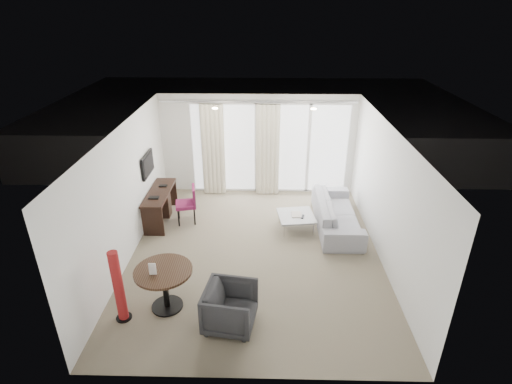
{
  "coord_description": "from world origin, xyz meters",
  "views": [
    {
      "loc": [
        0.17,
        -6.8,
        4.69
      ],
      "look_at": [
        0.0,
        0.6,
        1.1
      ],
      "focal_mm": 28.0,
      "sensor_mm": 36.0,
      "label": 1
    }
  ],
  "objects_px": {
    "desk": "(161,206)",
    "desk_chair": "(186,205)",
    "red_lamp": "(118,287)",
    "sofa": "(337,213)",
    "tub_armchair": "(230,307)",
    "rattan_chair_a": "(282,160)",
    "coffee_table": "(296,222)",
    "rattan_chair_b": "(324,161)",
    "round_table": "(165,289)"
  },
  "relations": [
    {
      "from": "rattan_chair_b",
      "to": "rattan_chair_a",
      "type": "bearing_deg",
      "value": 171.43
    },
    {
      "from": "desk",
      "to": "desk_chair",
      "type": "relative_size",
      "value": 1.75
    },
    {
      "from": "desk",
      "to": "desk_chair",
      "type": "distance_m",
      "value": 0.63
    },
    {
      "from": "red_lamp",
      "to": "coffee_table",
      "type": "xyz_separation_m",
      "value": [
        2.98,
        2.88,
        -0.46
      ]
    },
    {
      "from": "desk",
      "to": "round_table",
      "type": "xyz_separation_m",
      "value": [
        0.79,
        -2.96,
        0.02
      ]
    },
    {
      "from": "desk",
      "to": "red_lamp",
      "type": "height_order",
      "value": "red_lamp"
    },
    {
      "from": "desk_chair",
      "to": "tub_armchair",
      "type": "bearing_deg",
      "value": -79.54
    },
    {
      "from": "tub_armchair",
      "to": "rattan_chair_a",
      "type": "relative_size",
      "value": 0.93
    },
    {
      "from": "tub_armchair",
      "to": "sofa",
      "type": "bearing_deg",
      "value": -25.46
    },
    {
      "from": "desk",
      "to": "sofa",
      "type": "height_order",
      "value": "desk"
    },
    {
      "from": "tub_armchair",
      "to": "rattan_chair_a",
      "type": "distance_m",
      "value": 6.27
    },
    {
      "from": "tub_armchair",
      "to": "rattan_chair_a",
      "type": "height_order",
      "value": "rattan_chair_a"
    },
    {
      "from": "rattan_chair_a",
      "to": "sofa",
      "type": "bearing_deg",
      "value": -74.46
    },
    {
      "from": "tub_armchair",
      "to": "sofa",
      "type": "height_order",
      "value": "tub_armchair"
    },
    {
      "from": "round_table",
      "to": "tub_armchair",
      "type": "height_order",
      "value": "round_table"
    },
    {
      "from": "sofa",
      "to": "rattan_chair_b",
      "type": "distance_m",
      "value": 2.97
    },
    {
      "from": "sofa",
      "to": "rattan_chair_a",
      "type": "xyz_separation_m",
      "value": [
        -1.14,
        3.05,
        0.09
      ]
    },
    {
      "from": "desk_chair",
      "to": "rattan_chair_b",
      "type": "xyz_separation_m",
      "value": [
        3.54,
        2.85,
        -0.02
      ]
    },
    {
      "from": "desk_chair",
      "to": "sofa",
      "type": "xyz_separation_m",
      "value": [
        3.44,
        -0.12,
        -0.11
      ]
    },
    {
      "from": "desk",
      "to": "rattan_chair_a",
      "type": "distance_m",
      "value": 4.07
    },
    {
      "from": "red_lamp",
      "to": "sofa",
      "type": "distance_m",
      "value": 4.96
    },
    {
      "from": "desk_chair",
      "to": "sofa",
      "type": "relative_size",
      "value": 0.38
    },
    {
      "from": "rattan_chair_a",
      "to": "rattan_chair_b",
      "type": "bearing_deg",
      "value": -8.51
    },
    {
      "from": "desk_chair",
      "to": "red_lamp",
      "type": "relative_size",
      "value": 0.69
    },
    {
      "from": "desk",
      "to": "rattan_chair_b",
      "type": "distance_m",
      "value": 4.99
    },
    {
      "from": "tub_armchair",
      "to": "rattan_chair_b",
      "type": "distance_m",
      "value": 6.52
    },
    {
      "from": "coffee_table",
      "to": "rattan_chair_b",
      "type": "relative_size",
      "value": 0.93
    },
    {
      "from": "red_lamp",
      "to": "sofa",
      "type": "xyz_separation_m",
      "value": [
        3.91,
        3.03,
        -0.31
      ]
    },
    {
      "from": "tub_armchair",
      "to": "desk",
      "type": "bearing_deg",
      "value": 38.53
    },
    {
      "from": "round_table",
      "to": "red_lamp",
      "type": "bearing_deg",
      "value": -156.37
    },
    {
      "from": "rattan_chair_a",
      "to": "rattan_chair_b",
      "type": "xyz_separation_m",
      "value": [
        1.24,
        -0.08,
        -0.01
      ]
    },
    {
      "from": "round_table",
      "to": "tub_armchair",
      "type": "relative_size",
      "value": 1.2
    },
    {
      "from": "round_table",
      "to": "rattan_chair_b",
      "type": "xyz_separation_m",
      "value": [
        3.36,
        5.72,
        0.04
      ]
    },
    {
      "from": "coffee_table",
      "to": "rattan_chair_a",
      "type": "relative_size",
      "value": 0.92
    },
    {
      "from": "desk",
      "to": "coffee_table",
      "type": "distance_m",
      "value": 3.15
    },
    {
      "from": "desk_chair",
      "to": "red_lamp",
      "type": "distance_m",
      "value": 3.19
    },
    {
      "from": "sofa",
      "to": "rattan_chair_a",
      "type": "bearing_deg",
      "value": 20.45
    },
    {
      "from": "desk",
      "to": "coffee_table",
      "type": "height_order",
      "value": "desk"
    },
    {
      "from": "round_table",
      "to": "desk",
      "type": "bearing_deg",
      "value": 104.96
    },
    {
      "from": "desk_chair",
      "to": "tub_armchair",
      "type": "distance_m",
      "value": 3.5
    },
    {
      "from": "rattan_chair_a",
      "to": "red_lamp",
      "type": "bearing_deg",
      "value": -119.47
    },
    {
      "from": "rattan_chair_b",
      "to": "desk_chair",
      "type": "bearing_deg",
      "value": -146.13
    },
    {
      "from": "rattan_chair_b",
      "to": "tub_armchair",
      "type": "bearing_deg",
      "value": -115.25
    },
    {
      "from": "desk_chair",
      "to": "desk",
      "type": "bearing_deg",
      "value": 160.0
    },
    {
      "from": "desk_chair",
      "to": "red_lamp",
      "type": "xyz_separation_m",
      "value": [
        -0.47,
        -3.15,
        0.2
      ]
    },
    {
      "from": "red_lamp",
      "to": "sofa",
      "type": "relative_size",
      "value": 0.56
    },
    {
      "from": "red_lamp",
      "to": "rattan_chair_a",
      "type": "relative_size",
      "value": 1.5
    },
    {
      "from": "desk",
      "to": "tub_armchair",
      "type": "bearing_deg",
      "value": -60.51
    },
    {
      "from": "desk_chair",
      "to": "red_lamp",
      "type": "height_order",
      "value": "red_lamp"
    },
    {
      "from": "desk_chair",
      "to": "rattan_chair_a",
      "type": "height_order",
      "value": "desk_chair"
    }
  ]
}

